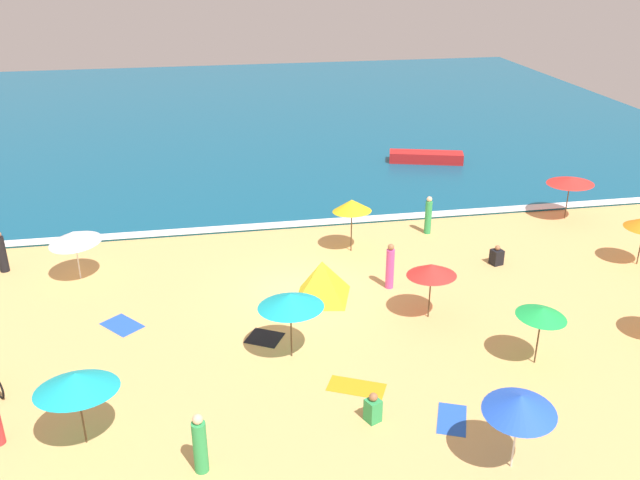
{
  "coord_description": "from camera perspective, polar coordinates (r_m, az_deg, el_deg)",
  "views": [
    {
      "loc": [
        -3.25,
        -21.87,
        11.93
      ],
      "look_at": [
        1.21,
        2.75,
        0.8
      ],
      "focal_mm": 37.91,
      "sensor_mm": 36.0,
      "label": 1
    }
  ],
  "objects": [
    {
      "name": "ground_plane",
      "position": [
        25.13,
        -1.61,
        -4.38
      ],
      "size": [
        60.0,
        60.0,
        0.0
      ],
      "primitive_type": "plane",
      "color": "#E5B26B"
    },
    {
      "name": "small_boat_0",
      "position": [
        39.99,
        8.94,
        6.93
      ],
      "size": [
        4.36,
        2.23,
        0.6
      ],
      "color": "red",
      "rests_on": "ocean_water"
    },
    {
      "name": "ocean_water",
      "position": [
        51.37,
        -6.47,
        10.46
      ],
      "size": [
        60.0,
        44.0,
        0.1
      ],
      "primitive_type": "cube",
      "color": "#0F567A",
      "rests_on": "ground_plane"
    },
    {
      "name": "beachgoer_5",
      "position": [
        29.08,
        -25.29,
        -0.97
      ],
      "size": [
        0.41,
        0.41,
        1.7
      ],
      "color": "black",
      "rests_on": "ground_plane"
    },
    {
      "name": "beach_umbrella_8",
      "position": [
        20.48,
        -2.5,
        -5.13
      ],
      "size": [
        2.64,
        2.65,
        2.25
      ],
      "color": "#4C3823",
      "rests_on": "ground_plane"
    },
    {
      "name": "beachgoer_4",
      "position": [
        18.79,
        4.49,
        -14.01
      ],
      "size": [
        0.5,
        0.5,
        0.89
      ],
      "color": "green",
      "rests_on": "ground_plane"
    },
    {
      "name": "beach_towel_2",
      "position": [
        22.43,
        -4.7,
        -8.23
      ],
      "size": [
        1.42,
        1.38,
        0.01
      ],
      "color": "black",
      "rests_on": "ground_plane"
    },
    {
      "name": "beach_umbrella_5",
      "position": [
        22.97,
        9.4,
        -2.5
      ],
      "size": [
        2.35,
        2.36,
        2.07
      ],
      "color": "#4C3823",
      "rests_on": "ground_plane"
    },
    {
      "name": "beach_umbrella_9",
      "position": [
        17.1,
        16.53,
        -13.11
      ],
      "size": [
        2.5,
        2.5,
        2.21
      ],
      "color": "silver",
      "rests_on": "ground_plane"
    },
    {
      "name": "beachgoer_6",
      "position": [
        27.97,
        14.69,
        -1.34
      ],
      "size": [
        0.52,
        0.52,
        0.82
      ],
      "color": "black",
      "rests_on": "ground_plane"
    },
    {
      "name": "beach_towel_3",
      "position": [
        19.34,
        11.07,
        -14.63
      ],
      "size": [
        1.22,
        1.54,
        0.01
      ],
      "color": "blue",
      "rests_on": "ground_plane"
    },
    {
      "name": "beach_towel_0",
      "position": [
        20.17,
        3.09,
        -12.31
      ],
      "size": [
        1.84,
        1.43,
        0.01
      ],
      "color": "orange",
      "rests_on": "ground_plane"
    },
    {
      "name": "beachgoer_0",
      "position": [
        25.16,
        5.93,
        -2.28
      ],
      "size": [
        0.32,
        0.32,
        1.78
      ],
      "color": "#D84CA5",
      "rests_on": "ground_plane"
    },
    {
      "name": "beach_umbrella_1",
      "position": [
        27.61,
        2.71,
        2.92
      ],
      "size": [
        2.23,
        2.24,
        2.33
      ],
      "color": "#4C3823",
      "rests_on": "ground_plane"
    },
    {
      "name": "beach_umbrella_2",
      "position": [
        21.31,
        18.23,
        -5.84
      ],
      "size": [
        2.06,
        2.05,
        1.97
      ],
      "color": "#4C3823",
      "rests_on": "ground_plane"
    },
    {
      "name": "beach_umbrella_0",
      "position": [
        26.95,
        -20.03,
        0.24
      ],
      "size": [
        2.64,
        2.62,
        2.05
      ],
      "color": "silver",
      "rests_on": "ground_plane"
    },
    {
      "name": "beach_umbrella_7",
      "position": [
        18.18,
        -19.91,
        -11.18
      ],
      "size": [
        2.24,
        2.27,
        2.24
      ],
      "color": "#4C3823",
      "rests_on": "ground_plane"
    },
    {
      "name": "beach_tent",
      "position": [
        24.31,
        0.17,
        -3.41
      ],
      "size": [
        2.6,
        2.52,
        1.5
      ],
      "color": "yellow",
      "rests_on": "ground_plane"
    },
    {
      "name": "beachgoer_2",
      "position": [
        17.28,
        -10.1,
        -16.65
      ],
      "size": [
        0.49,
        0.49,
        1.68
      ],
      "color": "green",
      "rests_on": "ground_plane"
    },
    {
      "name": "beach_umbrella_6",
      "position": [
        33.05,
        20.39,
        4.75
      ],
      "size": [
        2.81,
        2.81,
        2.1
      ],
      "color": "#4C3823",
      "rests_on": "ground_plane"
    },
    {
      "name": "wave_breaker_foam",
      "position": [
        30.73,
        -3.41,
        1.29
      ],
      "size": [
        57.0,
        0.7,
        0.01
      ],
      "primitive_type": "cube",
      "color": "white",
      "rests_on": "ocean_water"
    },
    {
      "name": "beachgoer_1",
      "position": [
        30.12,
        9.13,
        2.04
      ],
      "size": [
        0.35,
        0.35,
        1.73
      ],
      "color": "green",
      "rests_on": "ground_plane"
    },
    {
      "name": "beach_towel_1",
      "position": [
        24.0,
        -16.36,
        -6.91
      ],
      "size": [
        1.57,
        1.63,
        0.01
      ],
      "color": "blue",
      "rests_on": "ground_plane"
    }
  ]
}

